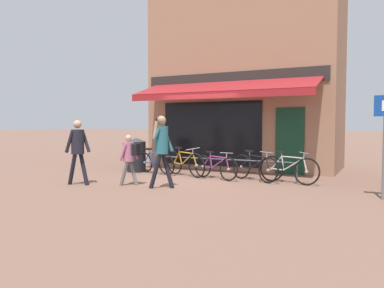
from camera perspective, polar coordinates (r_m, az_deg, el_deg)
name	(u,v)px	position (r m, az deg, el deg)	size (l,w,h in m)	color
ground_plane	(180,180)	(10.60, -1.91, -5.55)	(160.00, 160.00, 0.00)	brown
shop_front	(246,83)	(14.18, 8.16, 9.23)	(6.66, 4.47, 6.24)	#9E7056
bike_rack_rail	(219,161)	(11.07, 4.13, -2.64)	(4.63, 0.04, 0.57)	#47494F
bicycle_blue	(155,162)	(11.97, -5.64, -2.81)	(1.66, 0.67, 0.84)	black
bicycle_orange	(185,163)	(11.39, -1.11, -2.94)	(1.71, 0.83, 0.89)	black
bicycle_purple	(215,167)	(10.82, 3.58, -3.47)	(1.61, 0.66, 0.81)	black
bicycle_black	(254,167)	(10.61, 9.49, -3.52)	(1.62, 0.89, 0.87)	black
bicycle_silver	(289,169)	(10.37, 14.50, -3.71)	(1.72, 0.54, 0.88)	black
pedestrian_adult	(161,143)	(9.23, -4.67, 0.13)	(0.57, 0.61, 1.81)	black
pedestrian_child	(130,154)	(9.80, -9.49, -1.52)	(0.52, 0.53, 1.32)	slate
pedestrian_second_adult	(78,145)	(10.17, -17.02, -0.16)	(0.60, 0.47, 1.70)	black
litter_bin	(136,155)	(12.56, -8.48, -1.63)	(0.63, 0.63, 1.12)	black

